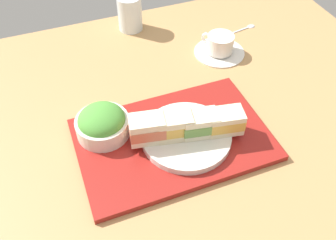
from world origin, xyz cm
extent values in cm
cube|color=tan|center=(0.00, 0.00, -1.50)|extent=(140.00, 100.00, 3.00)
cube|color=maroon|center=(0.21, -7.65, 0.77)|extent=(43.52, 28.43, 1.54)
cylinder|color=silver|center=(2.66, -9.09, 2.37)|extent=(20.51, 20.51, 1.67)
cube|color=#EFE5C1|center=(-5.95, -7.22, 4.07)|extent=(8.41, 6.29, 1.72)
cube|color=#CC6B4C|center=(-5.95, -7.22, 6.31)|extent=(8.52, 6.65, 2.78)
cube|color=#EFE5C1|center=(-5.95, -7.22, 8.56)|extent=(8.41, 6.29, 1.72)
cube|color=beige|center=(-0.21, -8.47, 4.01)|extent=(8.41, 6.29, 1.61)
cube|color=gold|center=(-0.21, -8.47, 6.20)|extent=(8.86, 6.37, 2.77)
cube|color=beige|center=(-0.21, -8.47, 8.39)|extent=(8.41, 6.29, 1.61)
cube|color=#EFE5C1|center=(5.53, -9.71, 4.01)|extent=(8.41, 6.29, 1.61)
cube|color=#669347|center=(5.53, -9.71, 6.01)|extent=(8.90, 6.75, 2.39)
cube|color=#EFE5C1|center=(5.53, -9.71, 8.01)|extent=(8.41, 6.29, 1.61)
cube|color=beige|center=(11.27, -10.96, 3.88)|extent=(8.41, 6.29, 1.35)
cube|color=gold|center=(11.27, -10.96, 5.91)|extent=(8.49, 6.35, 2.71)
cube|color=beige|center=(11.27, -10.96, 7.94)|extent=(8.41, 6.29, 1.35)
cylinder|color=silver|center=(-14.43, -0.56, 3.66)|extent=(12.23, 12.23, 4.25)
ellipsoid|color=#4C9338|center=(-14.43, -0.56, 5.79)|extent=(10.69, 10.69, 5.88)
cylinder|color=silver|center=(25.34, 19.31, 0.40)|extent=(14.84, 14.84, 0.80)
cylinder|color=silver|center=(25.34, 19.31, 3.35)|extent=(7.71, 7.71, 5.10)
cylinder|color=#382111|center=(25.34, 19.31, 5.50)|extent=(7.10, 7.10, 0.40)
torus|color=silver|center=(22.81, 22.98, 3.35)|extent=(2.73, 3.46, 3.65)
cylinder|color=silver|center=(4.83, 41.18, 5.42)|extent=(7.53, 7.53, 10.84)
cube|color=silver|center=(37.67, 27.67, 0.25)|extent=(7.17, 1.77, 0.50)
ellipsoid|color=silver|center=(41.21, 28.31, 0.40)|extent=(3.11, 2.46, 0.80)
camera|label=1|loc=(-20.90, -58.98, 66.00)|focal=39.61mm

